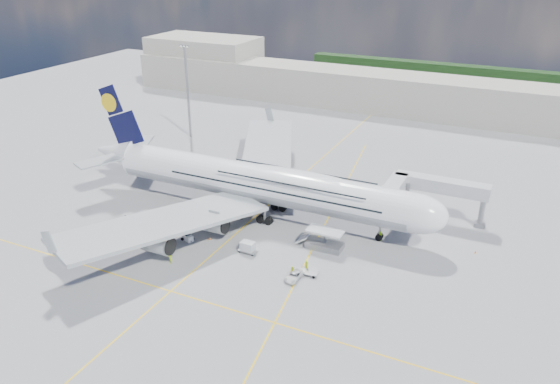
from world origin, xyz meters
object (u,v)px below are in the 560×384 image
at_px(cone_wing_left_outer, 269,166).
at_px(cone_wing_right_inner, 210,238).
at_px(dolly_row_c, 199,219).
at_px(cone_nose, 475,252).
at_px(cargo_loader, 324,242).
at_px(crew_nose, 380,236).
at_px(dolly_nose_far, 308,272).
at_px(airliner, 259,183).
at_px(crew_loader, 293,271).
at_px(crew_van, 307,265).
at_px(crew_tug, 170,259).
at_px(crew_wing, 116,236).
at_px(dolly_row_a, 162,233).
at_px(dolly_row_b, 109,231).
at_px(light_mast, 188,90).
at_px(dolly_back, 128,218).
at_px(service_van, 294,276).
at_px(cone_tail, 126,169).
at_px(catering_truck_inner, 225,176).
at_px(baggage_tug, 188,237).
at_px(cone_wing_left_inner, 249,184).
at_px(cone_wing_right_outer, 129,244).
at_px(jet_bridge, 422,189).
at_px(catering_truck_outer, 275,148).

distance_m(cone_wing_left_outer, cone_wing_right_inner, 37.43).
distance_m(dolly_row_c, cone_nose, 51.48).
height_order(cargo_loader, crew_nose, cargo_loader).
bearing_deg(dolly_row_c, dolly_nose_far, -39.52).
relative_size(airliner, crew_loader, 44.92).
relative_size(airliner, crew_van, 42.19).
bearing_deg(crew_tug, crew_nose, 60.70).
bearing_deg(dolly_row_c, crew_wing, -152.90).
xyz_separation_m(dolly_row_a, dolly_row_b, (-9.52, -3.55, -0.05)).
bearing_deg(light_mast, dolly_back, -69.79).
xyz_separation_m(service_van, crew_van, (0.76, 3.39, 0.35)).
bearing_deg(dolly_nose_far, dolly_row_a, 172.05).
distance_m(dolly_row_a, cone_tail, 35.46).
height_order(catering_truck_inner, crew_loader, catering_truck_inner).
distance_m(dolly_row_c, baggage_tug, 6.75).
xyz_separation_m(dolly_row_a, service_van, (28.42, -2.84, 0.24)).
bearing_deg(crew_wing, dolly_back, 37.11).
bearing_deg(cone_wing_right_inner, cone_tail, 151.07).
bearing_deg(catering_truck_inner, light_mast, 132.91).
bearing_deg(service_van, crew_nose, 66.92).
bearing_deg(crew_wing, cone_wing_left_inner, -4.88).
bearing_deg(dolly_row_b, catering_truck_inner, 55.37).
height_order(crew_loader, crew_tug, crew_loader).
bearing_deg(cone_wing_left_inner, cone_wing_left_outer, 93.89).
height_order(airliner, cone_wing_right_outer, airliner).
height_order(crew_wing, cone_wing_left_outer, crew_wing).
distance_m(dolly_row_b, cone_wing_right_outer, 6.80).
height_order(catering_truck_inner, crew_van, catering_truck_inner).
bearing_deg(cone_wing_right_inner, catering_truck_inner, 114.36).
relative_size(crew_loader, cone_tail, 3.50).
height_order(crew_wing, cone_nose, crew_wing).
relative_size(dolly_row_c, cone_wing_right_outer, 6.58).
distance_m(jet_bridge, crew_nose, 13.44).
bearing_deg(cone_nose, service_van, -140.23).
bearing_deg(service_van, light_mast, 139.72).
height_order(catering_truck_outer, crew_wing, catering_truck_outer).
bearing_deg(cone_wing_left_inner, jet_bridge, -1.28).
xyz_separation_m(catering_truck_outer, crew_tug, (7.22, -55.34, -1.07)).
relative_size(cone_nose, cone_wing_left_inner, 0.98).
bearing_deg(dolly_row_b, crew_nose, 2.87).
bearing_deg(airliner, cargo_loader, -23.23).
bearing_deg(dolly_nose_far, cone_tail, 151.15).
distance_m(light_mast, dolly_row_b, 58.69).
xyz_separation_m(light_mast, cone_wing_right_outer, (24.68, -56.34, -12.94)).
relative_size(dolly_back, cone_wing_right_inner, 6.39).
height_order(cargo_loader, dolly_row_a, cargo_loader).
relative_size(crew_tug, cone_nose, 3.32).
bearing_deg(baggage_tug, cone_wing_right_inner, 52.98).
bearing_deg(cone_wing_left_inner, dolly_nose_far, -47.02).
bearing_deg(cargo_loader, cone_wing_left_outer, 130.49).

